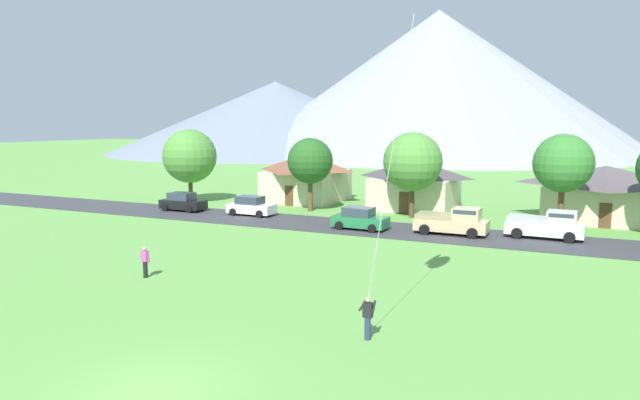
{
  "coord_description": "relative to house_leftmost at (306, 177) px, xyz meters",
  "views": [
    {
      "loc": [
        11.63,
        -12.83,
        8.22
      ],
      "look_at": [
        0.38,
        11.55,
        4.55
      ],
      "focal_mm": 32.18,
      "sensor_mm": 36.0,
      "label": 1
    }
  ],
  "objects": [
    {
      "name": "mountain_east_ridge",
      "position": [
        -22.07,
        121.83,
        9.93
      ],
      "size": [
        122.39,
        122.39,
        24.98
      ],
      "primitive_type": "cone",
      "color": "slate",
      "rests_on": "ground"
    },
    {
      "name": "house_left_center",
      "position": [
        27.88,
        -0.3,
        -0.18
      ],
      "size": [
        10.33,
        8.39,
        4.6
      ],
      "color": "beige",
      "rests_on": "ground"
    },
    {
      "name": "pickup_truck_sand_west_side",
      "position": [
        17.75,
        -11.91,
        -1.5
      ],
      "size": [
        5.21,
        2.34,
        1.99
      ],
      "color": "#C6B284",
      "rests_on": "road_strip"
    },
    {
      "name": "pickup_truck_white_east_side",
      "position": [
        24.02,
        -10.62,
        -1.5
      ],
      "size": [
        5.26,
        2.44,
        1.99
      ],
      "color": "white",
      "rests_on": "road_strip"
    },
    {
      "name": "house_right_center",
      "position": [
        11.69,
        -0.35,
        -0.16
      ],
      "size": [
        7.94,
        7.83,
        4.64
      ],
      "color": "beige",
      "rests_on": "ground"
    },
    {
      "name": "tree_near_left",
      "position": [
        24.74,
        -6.6,
        2.55
      ],
      "size": [
        4.41,
        4.41,
        7.34
      ],
      "color": "brown",
      "rests_on": "ground"
    },
    {
      "name": "road_strip",
      "position": [
        14.52,
        -11.99,
        -2.52
      ],
      "size": [
        160.0,
        6.44,
        0.08
      ],
      "primitive_type": "cube",
      "color": "#38383D",
      "rests_on": "ground"
    },
    {
      "name": "parked_car_green_mid_east",
      "position": [
        10.85,
        -12.87,
        -1.7
      ],
      "size": [
        4.28,
        2.23,
        1.68
      ],
      "color": "#237042",
      "rests_on": "road_strip"
    },
    {
      "name": "watcher_person",
      "position": [
        5.3,
        -30.25,
        -1.69
      ],
      "size": [
        0.56,
        0.24,
        1.68
      ],
      "color": "black",
      "rests_on": "ground"
    },
    {
      "name": "parked_car_white_mid_west",
      "position": [
        -0.18,
        -10.65,
        -1.7
      ],
      "size": [
        4.21,
        2.09,
        1.68
      ],
      "color": "white",
      "rests_on": "road_strip"
    },
    {
      "name": "ground_plane",
      "position": [
        14.52,
        -40.43,
        -2.56
      ],
      "size": [
        400.0,
        400.0,
        0.0
      ],
      "primitive_type": "plane",
      "color": "#609E47"
    },
    {
      "name": "tree_far_right",
      "position": [
        3.3,
        -5.91,
        2.07
      ],
      "size": [
        4.21,
        4.21,
        6.76
      ],
      "color": "brown",
      "rests_on": "ground"
    },
    {
      "name": "mountain_west_ridge",
      "position": [
        -50.07,
        83.36,
        6.9
      ],
      "size": [
        88.57,
        88.57,
        18.93
      ],
      "primitive_type": "cone",
      "color": "slate",
      "rests_on": "ground"
    },
    {
      "name": "tree_right_of_center",
      "position": [
        12.86,
        -5.59,
        2.26
      ],
      "size": [
        5.05,
        5.05,
        7.36
      ],
      "color": "#4C3823",
      "rests_on": "ground"
    },
    {
      "name": "mountain_far_west_ridge",
      "position": [
        -23.94,
        116.2,
        10.98
      ],
      "size": [
        92.07,
        92.07,
        27.08
      ],
      "primitive_type": "cone",
      "color": "slate",
      "rests_on": "ground"
    },
    {
      "name": "house_leftmost",
      "position": [
        0.0,
        0.0,
        0.0
      ],
      "size": [
        7.73,
        8.28,
        4.95
      ],
      "color": "beige",
      "rests_on": "ground"
    },
    {
      "name": "parked_car_black_east_end",
      "position": [
        -7.26,
        -11.08,
        -1.7
      ],
      "size": [
        4.23,
        2.13,
        1.68
      ],
      "color": "black",
      "rests_on": "road_strip"
    },
    {
      "name": "tree_near_right",
      "position": [
        -10.45,
        -5.73,
        2.17
      ],
      "size": [
        5.48,
        5.48,
        7.49
      ],
      "color": "#4C3823",
      "rests_on": "ground"
    },
    {
      "name": "mountain_far_east_ridge",
      "position": [
        -8.78,
        93.59,
        15.41
      ],
      "size": [
        102.36,
        102.36,
        35.95
      ],
      "primitive_type": "cone",
      "color": "#8E939E",
      "rests_on": "ground"
    }
  ]
}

